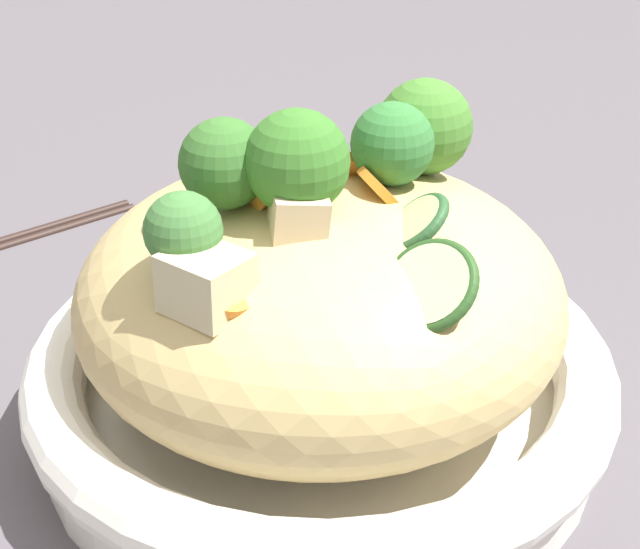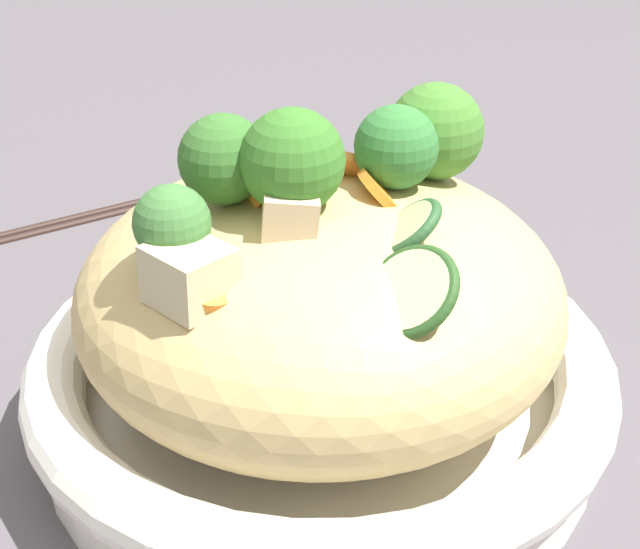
% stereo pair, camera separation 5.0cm
% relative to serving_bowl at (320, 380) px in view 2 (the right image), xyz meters
% --- Properties ---
extents(ground_plane, '(3.00, 3.00, 0.00)m').
position_rel_serving_bowl_xyz_m(ground_plane, '(0.00, 0.00, -0.03)').
color(ground_plane, '#524D53').
extents(serving_bowl, '(0.32, 0.32, 0.06)m').
position_rel_serving_bowl_xyz_m(serving_bowl, '(0.00, 0.00, 0.00)').
color(serving_bowl, white).
rests_on(serving_bowl, ground_plane).
extents(noodle_heap, '(0.25, 0.25, 0.12)m').
position_rel_serving_bowl_xyz_m(noodle_heap, '(-0.00, 0.00, 0.06)').
color(noodle_heap, tan).
rests_on(noodle_heap, serving_bowl).
extents(broccoli_florets, '(0.09, 0.19, 0.07)m').
position_rel_serving_bowl_xyz_m(broccoli_florets, '(-0.00, 0.00, 0.13)').
color(broccoli_florets, '#96B375').
rests_on(broccoli_florets, serving_bowl).
extents(carrot_coins, '(0.17, 0.13, 0.04)m').
position_rel_serving_bowl_xyz_m(carrot_coins, '(-0.02, -0.01, 0.11)').
color(carrot_coins, orange).
rests_on(carrot_coins, serving_bowl).
extents(zucchini_slices, '(0.09, 0.06, 0.04)m').
position_rel_serving_bowl_xyz_m(zucchini_slices, '(0.07, 0.02, 0.11)').
color(zucchini_slices, beige).
rests_on(zucchini_slices, serving_bowl).
extents(chicken_chunks, '(0.06, 0.09, 0.04)m').
position_rel_serving_bowl_xyz_m(chicken_chunks, '(0.04, -0.06, 0.11)').
color(chicken_chunks, beige).
rests_on(chicken_chunks, serving_bowl).
extents(chopsticks_pair, '(0.07, 0.21, 0.01)m').
position_rel_serving_bowl_xyz_m(chopsticks_pair, '(-0.29, -0.13, -0.03)').
color(chopsticks_pair, black).
rests_on(chopsticks_pair, ground_plane).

